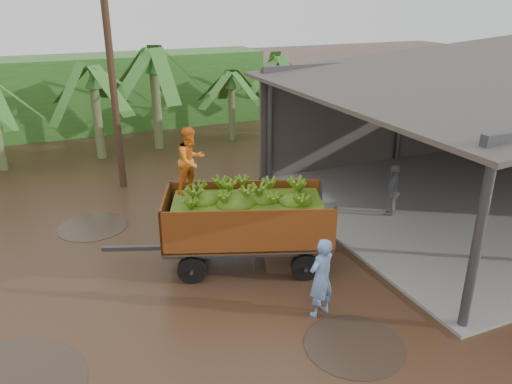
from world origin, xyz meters
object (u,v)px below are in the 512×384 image
banana_trailer (245,218)px  man_grey (393,191)px  man_blue (321,278)px  utility_pole (112,78)px

banana_trailer → man_grey: banana_trailer is taller
banana_trailer → man_blue: 2.73m
banana_trailer → man_blue: bearing=-56.1°
man_grey → utility_pole: 9.70m
man_blue → man_grey: size_ratio=1.05×
man_blue → banana_trailer: bearing=-93.3°
man_blue → utility_pole: size_ratio=0.24×
man_blue → man_grey: (4.57, 3.51, -0.05)m
man_blue → man_grey: 5.76m
man_blue → utility_pole: (-2.55, 9.41, 2.91)m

